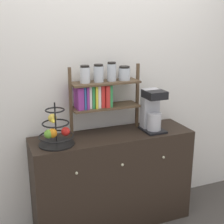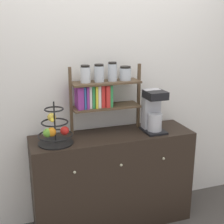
# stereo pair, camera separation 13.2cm
# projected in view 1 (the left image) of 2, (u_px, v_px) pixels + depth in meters

# --- Properties ---
(wall_back) EXTENTS (7.00, 0.05, 2.60)m
(wall_back) POSITION_uv_depth(u_px,v_px,m) (102.00, 83.00, 2.85)
(wall_back) COLOR silver
(wall_back) RESTS_ON ground_plane
(sideboard) EXTENTS (1.44, 0.44, 0.88)m
(sideboard) POSITION_uv_depth(u_px,v_px,m) (113.00, 180.00, 2.87)
(sideboard) COLOR black
(sideboard) RESTS_ON ground_plane
(coffee_maker) EXTENTS (0.18, 0.23, 0.38)m
(coffee_maker) POSITION_uv_depth(u_px,v_px,m) (152.00, 110.00, 2.81)
(coffee_maker) COLOR black
(coffee_maker) RESTS_ON sideboard
(fruit_stand) EXTENTS (0.29, 0.29, 0.35)m
(fruit_stand) POSITION_uv_depth(u_px,v_px,m) (55.00, 131.00, 2.49)
(fruit_stand) COLOR black
(fruit_stand) RESTS_ON sideboard
(shelf_hutch) EXTENTS (0.65, 0.20, 0.62)m
(shelf_hutch) POSITION_uv_depth(u_px,v_px,m) (100.00, 90.00, 2.72)
(shelf_hutch) COLOR brown
(shelf_hutch) RESTS_ON sideboard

